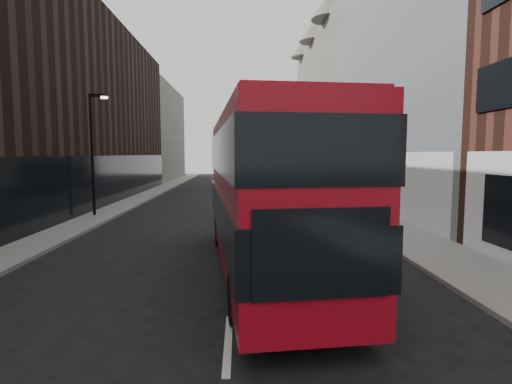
{
  "coord_description": "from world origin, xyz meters",
  "views": [
    {
      "loc": [
        0.25,
        -5.53,
        3.7
      ],
      "look_at": [
        0.75,
        7.12,
        2.5
      ],
      "focal_mm": 28.0,
      "sensor_mm": 36.0,
      "label": 1
    }
  ],
  "objects": [
    {
      "name": "car_c",
      "position": [
        1.03,
        32.16,
        0.76
      ],
      "size": [
        2.5,
        5.37,
        1.52
      ],
      "primitive_type": "imported",
      "rotation": [
        0.0,
        0.0,
        -0.07
      ],
      "color": "black",
      "rests_on": "ground"
    },
    {
      "name": "building_left_mid",
      "position": [
        -11.5,
        30.0,
        7.0
      ],
      "size": [
        5.0,
        24.0,
        14.0
      ],
      "primitive_type": "cube",
      "color": "black",
      "rests_on": "ground"
    },
    {
      "name": "building_victorian",
      "position": [
        11.38,
        44.0,
        9.66
      ],
      "size": [
        6.5,
        24.0,
        21.0
      ],
      "color": "#625F57",
      "rests_on": "ground"
    },
    {
      "name": "red_bus",
      "position": [
        0.98,
        6.83,
        2.71
      ],
      "size": [
        4.02,
        12.3,
        4.89
      ],
      "rotation": [
        0.0,
        0.0,
        0.1
      ],
      "color": "maroon",
      "rests_on": "ground"
    },
    {
      "name": "car_a",
      "position": [
        0.61,
        18.74,
        0.7
      ],
      "size": [
        1.89,
        4.21,
        1.4
      ],
      "primitive_type": "imported",
      "rotation": [
        0.0,
        0.0,
        0.06
      ],
      "color": "black",
      "rests_on": "ground"
    },
    {
      "name": "grey_bus",
      "position": [
        1.58,
        39.23,
        2.03
      ],
      "size": [
        3.86,
        11.95,
        3.8
      ],
      "rotation": [
        0.0,
        0.0,
        0.09
      ],
      "color": "black",
      "rests_on": "ground"
    },
    {
      "name": "sidewalk_left",
      "position": [
        -8.0,
        25.0,
        0.07
      ],
      "size": [
        2.0,
        80.0,
        0.15
      ],
      "primitive_type": "cube",
      "color": "slate",
      "rests_on": "ground"
    },
    {
      "name": "car_b",
      "position": [
        1.43,
        26.0,
        0.79
      ],
      "size": [
        1.95,
        4.89,
        1.58
      ],
      "primitive_type": "imported",
      "rotation": [
        0.0,
        0.0,
        -0.06
      ],
      "color": "#9B9DA4",
      "rests_on": "ground"
    },
    {
      "name": "building_modern_block",
      "position": [
        11.47,
        21.0,
        9.9
      ],
      "size": [
        5.03,
        22.0,
        20.0
      ],
      "color": "#959A9E",
      "rests_on": "ground"
    },
    {
      "name": "street_lamp",
      "position": [
        -8.22,
        18.0,
        4.18
      ],
      "size": [
        1.06,
        0.22,
        7.0
      ],
      "color": "black",
      "rests_on": "sidewalk_left"
    },
    {
      "name": "building_left_far",
      "position": [
        -11.5,
        52.0,
        6.5
      ],
      "size": [
        5.0,
        20.0,
        13.0
      ],
      "primitive_type": "cube",
      "color": "#625F57",
      "rests_on": "ground"
    },
    {
      "name": "sidewalk_right",
      "position": [
        7.5,
        25.0,
        0.07
      ],
      "size": [
        3.0,
        80.0,
        0.15
      ],
      "primitive_type": "cube",
      "color": "slate",
      "rests_on": "ground"
    }
  ]
}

